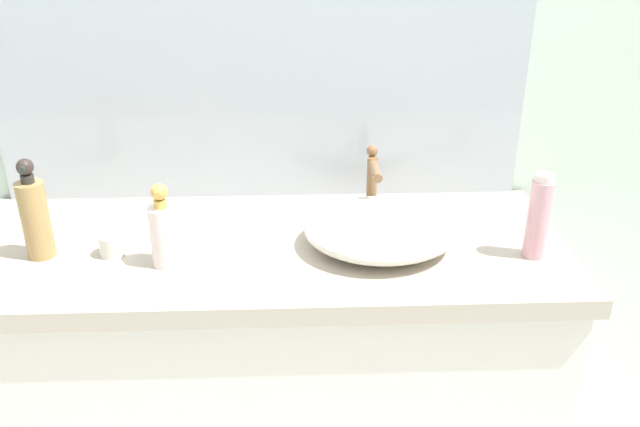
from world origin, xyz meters
TOP-DOWN VIEW (x-y plane):
  - bathroom_wall_rear at (0.00, 0.73)m, footprint 6.00×0.06m
  - vanity_counter at (-0.09, 0.42)m, footprint 1.40×0.55m
  - sink_basin at (0.18, 0.39)m, footprint 0.34×0.31m
  - faucet at (0.18, 0.56)m, footprint 0.03×0.14m
  - soap_dispenser at (-0.57, 0.37)m, footprint 0.06×0.06m
  - lotion_bottle at (0.51, 0.33)m, footprint 0.05×0.05m
  - perfume_bottle at (-0.29, 0.33)m, footprint 0.06×0.06m
  - candle_jar at (-0.41, 0.37)m, footprint 0.06×0.06m

SIDE VIEW (x-z plane):
  - vanity_counter at x=-0.09m, z-range 0.00..0.88m
  - candle_jar at x=-0.41m, z-range 0.88..0.93m
  - sink_basin at x=0.18m, z-range 0.88..0.97m
  - perfume_bottle at x=-0.29m, z-range 0.87..1.05m
  - lotion_bottle at x=0.51m, z-range 0.88..1.07m
  - soap_dispenser at x=-0.57m, z-range 0.87..1.09m
  - faucet at x=0.18m, z-range 0.90..1.07m
  - bathroom_wall_rear at x=0.00m, z-range 0.00..2.60m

